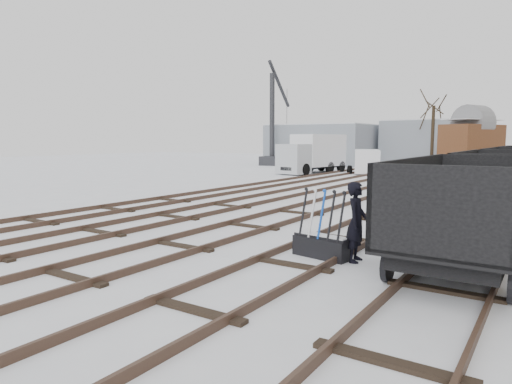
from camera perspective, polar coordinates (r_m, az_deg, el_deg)
ground at (r=11.24m, az=-9.33°, el=-6.80°), size 120.00×120.00×0.00m
tracks at (r=23.08m, az=14.30°, el=0.15°), size 13.90×52.00×0.16m
shed_left at (r=48.54m, az=8.45°, el=5.92°), size 10.00×8.00×4.10m
shed_right at (r=49.37m, az=20.02°, el=5.83°), size 7.00×6.00×4.50m
ground_frame at (r=10.19m, az=8.18°, el=-6.55°), size 1.35×0.64×1.49m
worker at (r=9.88m, az=12.43°, el=-3.69°), size 0.49×0.67×1.70m
freight_wagon_a at (r=10.06m, az=24.63°, el=-3.99°), size 2.17×5.42×2.21m
freight_wagon_b at (r=16.36m, az=28.06°, el=-0.29°), size 2.17×5.42×2.21m
box_van_wagon at (r=41.18m, az=25.37°, el=5.75°), size 4.78×6.13×4.15m
lorry at (r=35.22m, az=7.13°, el=4.83°), size 2.91×6.73×2.95m
panel_van at (r=35.58m, az=13.68°, el=3.77°), size 3.11×4.43×1.80m
crane at (r=45.55m, az=2.17°, el=6.72°), size 2.34×6.02×10.14m
tree_far_left at (r=46.05m, az=21.19°, el=6.50°), size 0.30×0.30×5.69m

